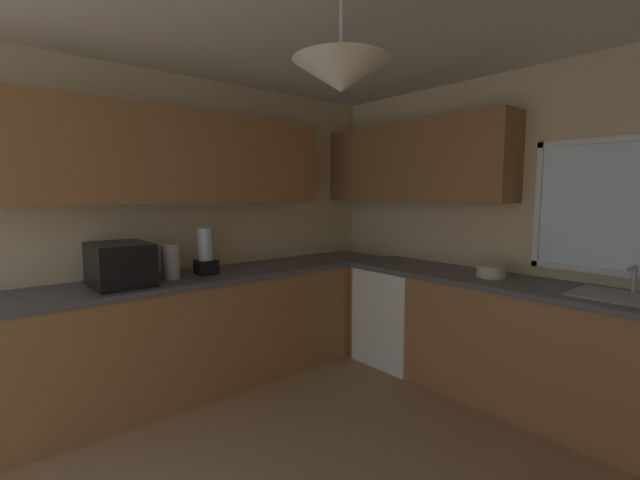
% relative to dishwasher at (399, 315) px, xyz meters
% --- Properties ---
extents(room_shell, '(4.02, 4.07, 2.53)m').
position_rel_dishwasher_xyz_m(room_shell, '(0.59, -1.15, 1.29)').
color(room_shell, beige).
rests_on(room_shell, ground_plane).
extents(counter_run_left, '(0.65, 3.68, 0.90)m').
position_rel_dishwasher_xyz_m(counter_run_left, '(-0.66, -1.63, 0.02)').
color(counter_run_left, olive).
rests_on(counter_run_left, ground_plane).
extents(counter_run_back, '(3.11, 0.65, 0.90)m').
position_rel_dishwasher_xyz_m(counter_run_back, '(1.19, 0.03, 0.02)').
color(counter_run_back, olive).
rests_on(counter_run_back, ground_plane).
extents(dishwasher, '(0.60, 0.60, 0.85)m').
position_rel_dishwasher_xyz_m(dishwasher, '(0.00, 0.00, 0.00)').
color(dishwasher, white).
rests_on(dishwasher, ground_plane).
extents(microwave, '(0.48, 0.36, 0.29)m').
position_rel_dishwasher_xyz_m(microwave, '(-0.66, -2.18, 0.62)').
color(microwave, black).
rests_on(microwave, counter_run_left).
extents(kettle, '(0.13, 0.13, 0.26)m').
position_rel_dishwasher_xyz_m(kettle, '(-0.64, -1.83, 0.60)').
color(kettle, '#B7B7BC').
rests_on(kettle, counter_run_left).
extents(sink_assembly, '(0.55, 0.40, 0.19)m').
position_rel_dishwasher_xyz_m(sink_assembly, '(1.69, 0.04, 0.48)').
color(sink_assembly, '#9EA0A5').
rests_on(sink_assembly, counter_run_back).
extents(bowl, '(0.21, 0.21, 0.09)m').
position_rel_dishwasher_xyz_m(bowl, '(0.85, 0.03, 0.52)').
color(bowl, beige).
rests_on(bowl, counter_run_back).
extents(blender_appliance, '(0.15, 0.15, 0.36)m').
position_rel_dishwasher_xyz_m(blender_appliance, '(-0.66, -1.55, 0.63)').
color(blender_appliance, black).
rests_on(blender_appliance, counter_run_left).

